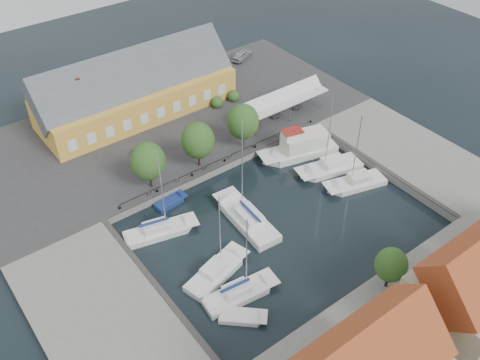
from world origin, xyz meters
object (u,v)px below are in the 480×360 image
(tent_canopy, at_px, (283,100))
(launch_sw, at_px, (242,318))
(trawler, at_px, (301,148))
(center_sailboat, at_px, (247,220))
(west_boat_a, at_px, (159,232))
(east_boat_a, at_px, (330,168))
(launch_nw, at_px, (171,203))
(east_boat_b, at_px, (356,184))
(west_boat_c, at_px, (216,273))
(west_boat_d, at_px, (239,294))
(warehouse, at_px, (131,91))
(car_silver, at_px, (242,55))
(car_red, at_px, (144,157))

(tent_canopy, xyz_separation_m, launch_sw, (-25.37, -23.89, -3.59))
(tent_canopy, bearing_deg, trawler, -112.66)
(center_sailboat, relative_size, west_boat_a, 1.23)
(east_boat_a, relative_size, launch_nw, 2.92)
(east_boat_b, bearing_deg, tent_canopy, 83.29)
(east_boat_b, bearing_deg, launch_sw, -162.74)
(west_boat_c, relative_size, west_boat_d, 1.01)
(tent_canopy, xyz_separation_m, launch_nw, (-22.24, -5.55, -3.59))
(warehouse, bearing_deg, car_silver, 9.42)
(east_boat_b, distance_m, launch_nw, 23.11)
(tent_canopy, height_order, car_red, tent_canopy)
(center_sailboat, distance_m, launch_sw, 13.35)
(tent_canopy, distance_m, launch_sw, 35.03)
(east_boat_b, bearing_deg, trawler, 97.67)
(east_boat_b, xyz_separation_m, west_boat_d, (-22.03, -4.99, 0.01))
(car_silver, relative_size, east_boat_b, 0.42)
(west_boat_a, xyz_separation_m, launch_nw, (3.64, 3.60, -0.18))
(west_boat_c, height_order, launch_nw, west_boat_c)
(west_boat_c, bearing_deg, tent_canopy, 36.52)
(warehouse, height_order, car_red, warehouse)
(car_silver, height_order, west_boat_c, west_boat_c)
(warehouse, relative_size, east_boat_a, 2.29)
(car_red, bearing_deg, east_boat_a, -40.76)
(center_sailboat, bearing_deg, west_boat_c, -149.59)
(trawler, bearing_deg, launch_nw, 173.89)
(tent_canopy, distance_m, trawler, 8.65)
(west_boat_c, height_order, west_boat_d, west_boat_c)
(east_boat_a, xyz_separation_m, launch_sw, (-23.02, -11.44, -0.17))
(east_boat_b, bearing_deg, car_red, 135.10)
(center_sailboat, height_order, launch_nw, center_sailboat)
(tent_canopy, bearing_deg, east_boat_b, -96.71)
(west_boat_a, distance_m, launch_sw, 14.75)
(warehouse, bearing_deg, launch_nw, -106.21)
(car_red, xyz_separation_m, center_sailboat, (4.33, -16.14, -1.30))
(trawler, relative_size, east_boat_a, 0.90)
(tent_canopy, height_order, launch_nw, tent_canopy)
(warehouse, height_order, trawler, warehouse)
(trawler, distance_m, west_boat_c, 23.47)
(tent_canopy, bearing_deg, car_red, 173.17)
(warehouse, height_order, launch_nw, warehouse)
(car_silver, distance_m, center_sailboat, 38.76)
(east_boat_b, xyz_separation_m, west_boat_a, (-23.93, 7.46, 0.01))
(trawler, height_order, launch_sw, trawler)
(car_silver, relative_size, launch_nw, 1.08)
(warehouse, xyz_separation_m, car_red, (-4.58, -11.32, -2.77))
(warehouse, height_order, west_boat_c, warehouse)
(east_boat_b, distance_m, west_boat_d, 22.59)
(tent_canopy, xyz_separation_m, west_boat_d, (-23.99, -21.60, -3.41))
(center_sailboat, distance_m, trawler, 14.96)
(west_boat_a, distance_m, west_boat_d, 12.59)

